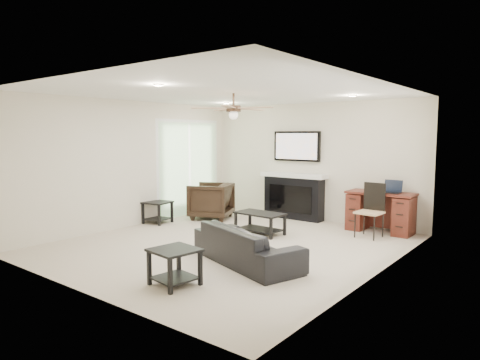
{
  "coord_description": "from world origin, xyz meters",
  "views": [
    {
      "loc": [
        4.43,
        -5.41,
        1.82
      ],
      "look_at": [
        -0.17,
        0.49,
        1.03
      ],
      "focal_mm": 32.0,
      "sensor_mm": 36.0,
      "label": 1
    }
  ],
  "objects_px": {
    "sofa": "(246,245)",
    "fireplace_unit": "(293,175)",
    "desk": "(380,212)",
    "armchair": "(211,201)",
    "coffee_table": "(260,223)"
  },
  "relations": [
    {
      "from": "sofa",
      "to": "fireplace_unit",
      "type": "relative_size",
      "value": 0.97
    },
    {
      "from": "sofa",
      "to": "armchair",
      "type": "distance_m",
      "value": 3.38
    },
    {
      "from": "fireplace_unit",
      "to": "desk",
      "type": "distance_m",
      "value": 2.05
    },
    {
      "from": "sofa",
      "to": "fireplace_unit",
      "type": "xyz_separation_m",
      "value": [
        -1.18,
        3.25,
        0.69
      ]
    },
    {
      "from": "fireplace_unit",
      "to": "sofa",
      "type": "bearing_deg",
      "value": -70.06
    },
    {
      "from": "sofa",
      "to": "desk",
      "type": "relative_size",
      "value": 1.51
    },
    {
      "from": "armchair",
      "to": "desk",
      "type": "relative_size",
      "value": 0.71
    },
    {
      "from": "sofa",
      "to": "armchair",
      "type": "xyz_separation_m",
      "value": [
        -2.6,
        2.15,
        0.12
      ]
    },
    {
      "from": "armchair",
      "to": "desk",
      "type": "distance_m",
      "value": 3.53
    },
    {
      "from": "desk",
      "to": "fireplace_unit",
      "type": "bearing_deg",
      "value": 176.6
    },
    {
      "from": "sofa",
      "to": "coffee_table",
      "type": "distance_m",
      "value": 1.84
    },
    {
      "from": "coffee_table",
      "to": "fireplace_unit",
      "type": "height_order",
      "value": "fireplace_unit"
    },
    {
      "from": "sofa",
      "to": "fireplace_unit",
      "type": "height_order",
      "value": "fireplace_unit"
    },
    {
      "from": "coffee_table",
      "to": "sofa",
      "type": "bearing_deg",
      "value": -57.96
    },
    {
      "from": "sofa",
      "to": "coffee_table",
      "type": "xyz_separation_m",
      "value": [
        -0.9,
        1.6,
        -0.07
      ]
    }
  ]
}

